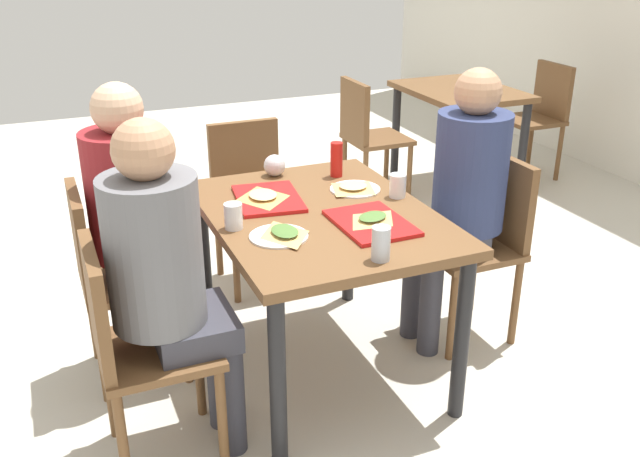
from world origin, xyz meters
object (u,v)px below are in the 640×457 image
Objects in this scene: chair_near_right at (132,340)px; paper_plate_center at (355,189)px; plastic_cup_a at (398,186)px; person_far_side at (462,187)px; paper_plate_near_edge at (279,236)px; pizza_slice_a at (263,196)px; chair_far_side at (484,234)px; tray_red_near at (268,199)px; person_in_red at (138,209)px; plastic_cup_b at (233,216)px; chair_near_left at (110,270)px; pizza_slice_d at (285,233)px; condiment_bottle at (337,159)px; person_in_brown_jacket at (167,269)px; pizza_slice_b at (373,218)px; soda_can at (381,244)px; background_chair_far at (540,112)px; main_table at (320,233)px; foil_bundle at (275,165)px; tray_red_far at (371,223)px; pizza_slice_c at (353,187)px; background_table at (459,106)px; background_chair_near at (367,132)px; chair_left_end at (251,191)px.

chair_near_right is 3.91× the size of paper_plate_center.
plastic_cup_a is at bearing 104.92° from chair_near_right.
person_far_side is 5.78× the size of paper_plate_near_edge.
pizza_slice_a is at bearing 127.01° from chair_near_right.
chair_near_right is 8.61× the size of plastic_cup_a.
tray_red_near is (-0.20, -0.97, 0.25)m from chair_far_side.
plastic_cup_b is at bearing 44.30° from person_in_red.
chair_near_left is at bearing -128.46° from paper_plate_near_edge.
paper_plate_center is at bearing 127.56° from pizza_slice_d.
condiment_bottle reaches higher than paper_plate_center.
person_in_brown_jacket is 1.00× the size of person_far_side.
chair_far_side reaches higher than pizza_slice_b.
soda_can is (0.20, 0.84, 0.30)m from chair_near_right.
person_far_side is at bearing 49.58° from condiment_bottle.
pizza_slice_d is at bearing 52.26° from chair_near_left.
background_chair_far is (-1.79, 2.92, -0.29)m from plastic_cup_b.
main_table is 0.29m from pizza_slice_a.
paper_plate_center is 1.38× the size of condiment_bottle.
pizza_slice_b is 0.70m from foil_bundle.
paper_plate_center is 2.20× the size of plastic_cup_b.
chair_near_right is 2.39× the size of tray_red_near.
chair_near_right reaches higher than tray_red_far.
chair_near_left is at bearing -96.42° from pizza_slice_c.
condiment_bottle reaches higher than paper_plate_near_edge.
chair_far_side reaches higher than tray_red_far.
chair_near_right is 0.86m from tray_red_near.
person_in_brown_jacket reaches higher than plastic_cup_a.
pizza_slice_c is 2.25m from background_table.
background_table is 1.05× the size of background_chair_near.
background_chair_far is (-1.59, 2.32, -0.25)m from pizza_slice_c.
tray_red_near is at bearing -103.64° from person_far_side.
foil_bundle is (-0.49, -0.84, 0.29)m from chair_far_side.
foil_bundle is at bearing 155.64° from tray_red_near.
condiment_bottle is (-0.37, -0.58, 0.32)m from chair_far_side.
chair_far_side is 3.85× the size of pizza_slice_b.
soda_can is at bearing -14.12° from condiment_bottle.
pizza_slice_a is (0.09, 0.50, 0.02)m from person_in_red.
plastic_cup_b reaches higher than background_table.
condiment_bottle is at bearing -59.10° from background_chair_far.
foil_bundle is at bearing -124.95° from person_far_side.
background_table is at bearing 113.75° from chair_left_end.
chair_left_end is 1.20m from person_far_side.
pizza_slice_c reaches higher than paper_plate_near_edge.
foil_bundle is (-0.29, 0.13, 0.04)m from tray_red_near.
pizza_slice_d is (0.46, 0.60, 0.25)m from chair_near_left.
chair_near_right is 2.79m from background_chair_near.
person_far_side is 0.47m from paper_plate_center.
chair_far_side is at bearing 79.12° from person_in_red.
chair_far_side is 2.39× the size of tray_red_far.
pizza_slice_d is (1.14, -0.22, 0.25)m from chair_left_end.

